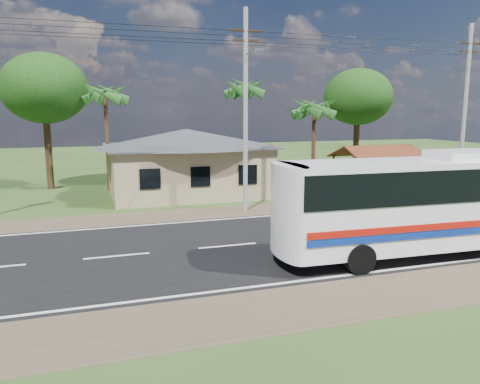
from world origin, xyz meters
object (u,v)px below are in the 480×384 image
(motorcycle, at_px, (414,195))
(person, at_px, (301,191))
(waiting_shed, at_px, (378,154))
(coach_bus, at_px, (445,196))

(motorcycle, height_order, person, person)
(person, bearing_deg, waiting_shed, 175.76)
(waiting_shed, xyz_separation_m, person, (-6.32, -1.60, -1.84))
(coach_bus, bearing_deg, person, 98.49)
(waiting_shed, height_order, motorcycle, waiting_shed)
(waiting_shed, bearing_deg, person, -165.78)
(coach_bus, xyz_separation_m, motorcycle, (6.04, 9.30, -1.93))
(motorcycle, bearing_deg, coach_bus, 148.41)
(waiting_shed, xyz_separation_m, motorcycle, (0.83, -2.79, -2.33))
(coach_bus, relative_size, person, 7.45)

